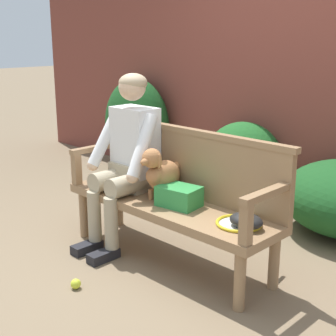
% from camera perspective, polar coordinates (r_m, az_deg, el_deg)
% --- Properties ---
extents(ground_plane, '(40.00, 40.00, 0.00)m').
position_cam_1_polar(ground_plane, '(3.59, 0.00, -10.65)').
color(ground_plane, '#7A664C').
extents(brick_garden_fence, '(8.00, 0.30, 2.06)m').
position_cam_1_polar(brick_garden_fence, '(4.71, 15.80, 8.15)').
color(brick_garden_fence, brown).
rests_on(brick_garden_fence, ground).
extents(hedge_bush_mid_right, '(0.92, 0.58, 1.10)m').
position_cam_1_polar(hedge_bush_mid_right, '(5.72, -3.74, 5.04)').
color(hedge_bush_mid_right, '#194C1E').
rests_on(hedge_bush_mid_right, ground).
extents(hedge_bush_mid_left, '(0.80, 0.71, 0.77)m').
position_cam_1_polar(hedge_bush_mid_left, '(4.77, 8.79, 0.77)').
color(hedge_bush_mid_left, '#1E5B23').
rests_on(hedge_bush_mid_left, ground).
extents(garden_bench, '(1.70, 0.48, 0.44)m').
position_cam_1_polar(garden_bench, '(3.44, 0.00, -4.96)').
color(garden_bench, '#93704C').
rests_on(garden_bench, ground).
extents(bench_backrest, '(1.74, 0.06, 0.50)m').
position_cam_1_polar(bench_backrest, '(3.49, 2.44, 0.72)').
color(bench_backrest, '#93704C').
rests_on(bench_backrest, garden_bench).
extents(bench_armrest_left_end, '(0.06, 0.48, 0.28)m').
position_cam_1_polar(bench_armrest_left_end, '(3.90, -9.37, 1.29)').
color(bench_armrest_left_end, '#93704C').
rests_on(bench_armrest_left_end, garden_bench).
extents(bench_armrest_right_end, '(0.06, 0.48, 0.28)m').
position_cam_1_polar(bench_armrest_right_end, '(2.80, 10.60, -4.43)').
color(bench_armrest_right_end, '#93704C').
rests_on(bench_armrest_right_end, garden_bench).
extents(person_seated, '(0.56, 0.64, 1.31)m').
position_cam_1_polar(person_seated, '(3.63, -4.80, 1.59)').
color(person_seated, black).
rests_on(person_seated, ground).
extents(dog_on_bench, '(0.20, 0.39, 0.39)m').
position_cam_1_polar(dog_on_bench, '(3.43, -0.84, -0.59)').
color(dog_on_bench, '#AD7042').
rests_on(dog_on_bench, garden_bench).
extents(tennis_racket, '(0.33, 0.58, 0.03)m').
position_cam_1_polar(tennis_racket, '(3.08, 8.56, -6.28)').
color(tennis_racket, yellow).
rests_on(tennis_racket, garden_bench).
extents(baseball_glove, '(0.22, 0.18, 0.09)m').
position_cam_1_polar(baseball_glove, '(3.01, 9.17, -6.14)').
color(baseball_glove, black).
rests_on(baseball_glove, garden_bench).
extents(sports_bag, '(0.31, 0.24, 0.14)m').
position_cam_1_polar(sports_bag, '(3.33, 1.34, -3.32)').
color(sports_bag, '#2D8E42').
rests_on(sports_bag, garden_bench).
extents(tennis_ball, '(0.07, 0.07, 0.07)m').
position_cam_1_polar(tennis_ball, '(3.26, -10.78, -13.22)').
color(tennis_ball, '#CCDB33').
rests_on(tennis_ball, ground).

